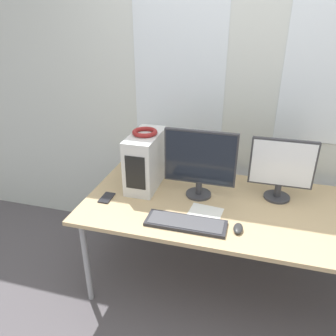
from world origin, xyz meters
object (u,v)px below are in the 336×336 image
monitor_main (200,161)px  monitor_right_near (281,168)px  mouse (238,228)px  cell_phone (107,198)px  keyboard (186,223)px  pc_tower (146,160)px  headphones (145,132)px

monitor_main → monitor_right_near: 0.54m
monitor_main → monitor_right_near: monitor_main is taller
mouse → cell_phone: mouse is taller
monitor_main → keyboard: (-0.01, -0.37, -0.25)m
pc_tower → mouse: pc_tower is taller
monitor_right_near → cell_phone: 1.20m
headphones → monitor_main: (0.41, -0.05, -0.15)m
pc_tower → mouse: size_ratio=4.06×
keyboard → cell_phone: 0.62m
headphones → keyboard: size_ratio=0.36×
pc_tower → keyboard: bearing=-46.7°
pc_tower → monitor_right_near: size_ratio=0.99×
headphones → cell_phone: bearing=-126.8°
keyboard → headphones: bearing=133.3°
keyboard → cell_phone: bearing=165.5°
monitor_right_near → mouse: bearing=-116.8°
headphones → monitor_main: size_ratio=0.36×
keyboard → pc_tower: bearing=133.3°
mouse → cell_phone: (-0.91, 0.13, -0.01)m
headphones → monitor_main: bearing=-7.6°
keyboard → cell_phone: size_ratio=3.54×
monitor_right_near → cell_phone: size_ratio=3.11×
headphones → cell_phone: 0.53m
monitor_main → cell_phone: monitor_main is taller
monitor_right_near → mouse: 0.55m
monitor_right_near → cell_phone: bearing=-164.2°
monitor_main → monitor_right_near: size_ratio=1.13×
pc_tower → cell_phone: size_ratio=3.09×
headphones → monitor_main: monitor_main is taller
mouse → cell_phone: bearing=171.8°
monitor_main → monitor_right_near: bearing=11.5°
headphones → keyboard: bearing=-46.7°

